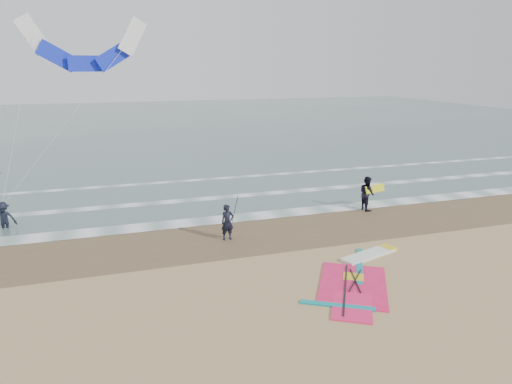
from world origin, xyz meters
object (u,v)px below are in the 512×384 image
object	(u,v)px
person_walking	(367,193)
person_standing	(227,222)
person_wading	(3,212)
surf_kite	(85,50)
windsurf_rig	(359,276)

from	to	relation	value
person_walking	person_standing	bearing A→B (deg)	102.38
person_standing	person_walking	bearing A→B (deg)	5.88
person_wading	surf_kite	xyz separation A→B (m)	(4.11, 2.65, 7.20)
person_standing	surf_kite	bearing A→B (deg)	119.32
windsurf_rig	surf_kite	distance (m)	16.95
windsurf_rig	surf_kite	bearing A→B (deg)	126.78
person_walking	person_wading	size ratio (longest dim) A/B	1.08
person_walking	surf_kite	bearing A→B (deg)	67.65
person_walking	surf_kite	xyz separation A→B (m)	(-13.31, 5.06, 7.14)
person_wading	person_walking	bearing A→B (deg)	-5.93
person_wading	surf_kite	distance (m)	8.71
windsurf_rig	person_standing	bearing A→B (deg)	125.96
person_standing	windsurf_rig	bearing A→B (deg)	-62.06
person_standing	person_walking	world-z (taller)	person_walking
windsurf_rig	person_wading	size ratio (longest dim) A/B	3.31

